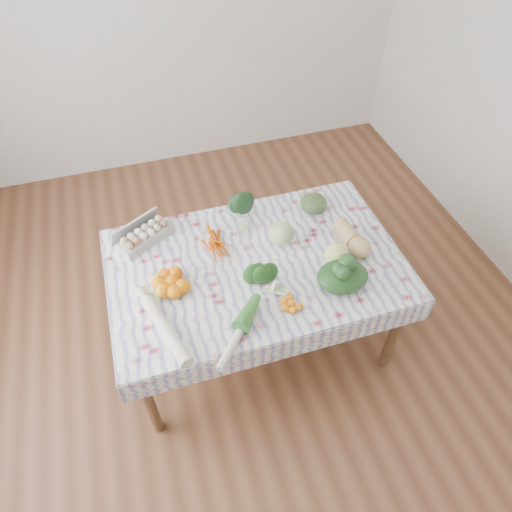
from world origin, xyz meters
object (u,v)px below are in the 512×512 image
egg_carton (145,236)px  grapefruit (336,254)px  cabbage (282,233)px  butternut_squash (353,238)px  dining_table (256,272)px  kabocha_squash (314,203)px

egg_carton → grapefruit: (1.00, -0.48, 0.02)m
cabbage → butternut_squash: cabbage is taller
dining_table → egg_carton: (-0.57, 0.35, 0.13)m
butternut_squash → grapefruit: butternut_squash is taller
cabbage → grapefruit: bearing=-46.0°
grapefruit → kabocha_squash: bearing=83.9°
egg_carton → cabbage: 0.80m
cabbage → kabocha_squash: bearing=35.9°
cabbage → grapefruit: cabbage is taller
egg_carton → kabocha_squash: bearing=-32.0°
cabbage → dining_table: bearing=-148.3°
cabbage → grapefruit: 0.34m
dining_table → cabbage: 0.27m
dining_table → cabbage: cabbage is taller
kabocha_squash → cabbage: bearing=-144.1°
dining_table → butternut_squash: size_ratio=5.69×
butternut_squash → kabocha_squash: bearing=99.5°
dining_table → egg_carton: 0.68m
butternut_squash → grapefruit: size_ratio=2.20×
egg_carton → cabbage: cabbage is taller
kabocha_squash → grapefruit: grapefruit is taller
kabocha_squash → cabbage: cabbage is taller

